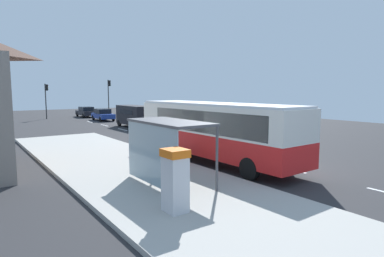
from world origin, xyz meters
name	(u,v)px	position (x,y,z in m)	size (l,w,h in m)	color
ground_plane	(144,136)	(0.00, 14.00, -0.02)	(56.00, 92.00, 0.04)	#2D2D30
sidewalk_platform	(138,175)	(-6.40, 2.00, 0.09)	(6.20, 30.00, 0.18)	#ADAAA3
lane_stripe_seg_1	(287,169)	(0.25, -1.00, 0.01)	(0.16, 2.20, 0.01)	silver
lane_stripe_seg_2	(221,153)	(0.25, 4.00, 0.01)	(0.16, 2.20, 0.01)	silver
lane_stripe_seg_3	(177,143)	(0.25, 9.00, 0.01)	(0.16, 2.20, 0.01)	silver
lane_stripe_seg_4	(146,135)	(0.25, 14.00, 0.01)	(0.16, 2.20, 0.01)	silver
lane_stripe_seg_5	(123,130)	(0.25, 19.00, 0.01)	(0.16, 2.20, 0.01)	silver
lane_stripe_seg_6	(104,125)	(0.25, 24.00, 0.01)	(0.16, 2.20, 0.01)	silver
lane_stripe_seg_7	(90,122)	(0.25, 29.00, 0.01)	(0.16, 2.20, 0.01)	silver
bus	(213,128)	(-1.71, 2.40, 1.84)	(2.74, 11.06, 3.21)	red
white_van	(135,115)	(2.20, 20.30, 1.34)	(2.04, 5.20, 2.30)	black
sedan_near	(103,114)	(2.30, 29.99, 0.79)	(1.97, 4.46, 1.52)	navy
sedan_far	(86,112)	(2.30, 36.96, 0.79)	(1.85, 4.40, 1.52)	black
ticket_machine	(175,180)	(-7.60, -2.97, 1.17)	(0.66, 0.76, 1.94)	silver
recycling_bin_green	(172,154)	(-4.20, 2.67, 0.66)	(0.52, 0.52, 0.95)	green
recycling_bin_orange	(165,152)	(-4.20, 3.37, 0.66)	(0.52, 0.52, 0.95)	orange
traffic_light_near_side	(109,92)	(5.49, 35.87, 3.61)	(0.49, 0.28, 5.48)	#2D2D2D
traffic_light_far_side	(46,96)	(-3.10, 36.67, 3.20)	(0.49, 0.28, 4.80)	#2D2D2D
bus_shelter	(163,136)	(-6.41, -0.23, 2.10)	(1.80, 4.00, 2.50)	#4C4C51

